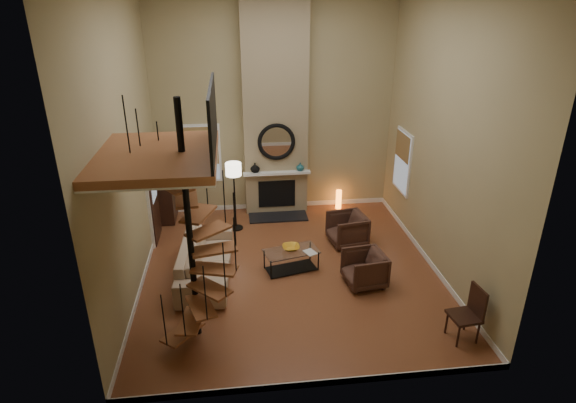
{
  "coord_description": "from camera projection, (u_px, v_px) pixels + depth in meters",
  "views": [
    {
      "loc": [
        -1.05,
        -8.46,
        5.31
      ],
      "look_at": [
        0.0,
        0.4,
        1.4
      ],
      "focal_mm": 29.58,
      "sensor_mm": 36.0,
      "label": 1
    }
  ],
  "objects": [
    {
      "name": "left_wall",
      "position": [
        125.0,
        149.0,
        8.51
      ],
      "size": [
        0.02,
        6.5,
        5.5
      ],
      "primitive_type": "cube",
      "color": "tan",
      "rests_on": "ground"
    },
    {
      "name": "bowl",
      "position": [
        291.0,
        248.0,
        9.81
      ],
      "size": [
        0.36,
        0.36,
        0.09
      ],
      "primitive_type": "imported",
      "color": "gold",
      "rests_on": "coffee_table"
    },
    {
      "name": "window_right",
      "position": [
        402.0,
        161.0,
        11.42
      ],
      "size": [
        0.06,
        1.02,
        1.52
      ],
      "color": "white",
      "rests_on": "right_wall"
    },
    {
      "name": "accent_lamp",
      "position": [
        339.0,
        200.0,
        12.72
      ],
      "size": [
        0.15,
        0.15,
        0.53
      ],
      "primitive_type": "cylinder",
      "color": "orange",
      "rests_on": "ground"
    },
    {
      "name": "loft",
      "position": [
        164.0,
        152.0,
        6.78
      ],
      "size": [
        1.7,
        2.2,
        1.09
      ],
      "color": "#9D5A33",
      "rests_on": "left_wall"
    },
    {
      "name": "firebox",
      "position": [
        277.0,
        194.0,
        12.32
      ],
      "size": [
        0.95,
        0.02,
        0.72
      ],
      "primitive_type": "cube",
      "color": "black",
      "rests_on": "chimney_breast"
    },
    {
      "name": "window_back",
      "position": [
        201.0,
        153.0,
        12.01
      ],
      "size": [
        1.02,
        0.06,
        1.52
      ],
      "color": "white",
      "rests_on": "back_wall"
    },
    {
      "name": "ground",
      "position": [
        290.0,
        270.0,
        9.94
      ],
      "size": [
        6.0,
        6.5,
        0.01
      ],
      "primitive_type": "cube",
      "color": "#9C5732",
      "rests_on": "ground"
    },
    {
      "name": "vase_left",
      "position": [
        255.0,
        168.0,
        11.92
      ],
      "size": [
        0.24,
        0.24,
        0.25
      ],
      "primitive_type": "imported",
      "color": "black",
      "rests_on": "mantel"
    },
    {
      "name": "mirror_frame",
      "position": [
        276.0,
        142.0,
        11.74
      ],
      "size": [
        0.94,
        0.1,
        0.94
      ],
      "primitive_type": "torus",
      "rotation": [
        1.57,
        0.0,
        0.0
      ],
      "color": "black",
      "rests_on": "chimney_breast"
    },
    {
      "name": "mirror_disc",
      "position": [
        276.0,
        142.0,
        11.75
      ],
      "size": [
        0.8,
        0.01,
        0.8
      ],
      "primitive_type": "cylinder",
      "rotation": [
        1.57,
        0.0,
        0.0
      ],
      "color": "white",
      "rests_on": "chimney_breast"
    },
    {
      "name": "floor_lamp",
      "position": [
        234.0,
        175.0,
        11.15
      ],
      "size": [
        0.37,
        0.37,
        1.7
      ],
      "color": "black",
      "rests_on": "ground"
    },
    {
      "name": "chimney_breast",
      "position": [
        275.0,
        108.0,
        11.62
      ],
      "size": [
        1.6,
        0.38,
        5.5
      ],
      "primitive_type": "cube",
      "color": "#958361",
      "rests_on": "ground"
    },
    {
      "name": "mantel",
      "position": [
        277.0,
        173.0,
        12.01
      ],
      "size": [
        1.7,
        0.18,
        0.06
      ],
      "primitive_type": "cube",
      "color": "white",
      "rests_on": "chimney_breast"
    },
    {
      "name": "coffee_table",
      "position": [
        291.0,
        258.0,
        9.85
      ],
      "size": [
        1.21,
        0.8,
        0.43
      ],
      "color": "silver",
      "rests_on": "ground"
    },
    {
      "name": "back_wall",
      "position": [
        275.0,
        106.0,
        11.79
      ],
      "size": [
        6.0,
        0.02,
        5.5
      ],
      "primitive_type": "cube",
      "color": "tan",
      "rests_on": "ground"
    },
    {
      "name": "baseboard_back",
      "position": [
        276.0,
        205.0,
        12.86
      ],
      "size": [
        6.0,
        0.02,
        0.12
      ],
      "primitive_type": "cube",
      "color": "white",
      "rests_on": "ground"
    },
    {
      "name": "vase_right",
      "position": [
        300.0,
        167.0,
        12.05
      ],
      "size": [
        0.2,
        0.2,
        0.21
      ],
      "primitive_type": "imported",
      "color": "#1B555F",
      "rests_on": "mantel"
    },
    {
      "name": "armchair_far",
      "position": [
        368.0,
        268.0,
        9.34
      ],
      "size": [
        0.85,
        0.84,
        0.7
      ],
      "primitive_type": "imported",
      "rotation": [
        0.0,
        0.0,
        -1.45
      ],
      "color": "#472A21",
      "rests_on": "ground"
    },
    {
      "name": "baseboard_left",
      "position": [
        144.0,
        277.0,
        9.59
      ],
      "size": [
        0.02,
        6.5,
        0.12
      ],
      "primitive_type": "cube",
      "color": "white",
      "rests_on": "ground"
    },
    {
      "name": "hearth",
      "position": [
        278.0,
        217.0,
        12.27
      ],
      "size": [
        1.5,
        0.6,
        0.04
      ],
      "primitive_type": "cube",
      "color": "black",
      "rests_on": "ground"
    },
    {
      "name": "entry_door",
      "position": [
        153.0,
        197.0,
        10.84
      ],
      "size": [
        0.1,
        1.05,
        2.16
      ],
      "color": "white",
      "rests_on": "ground"
    },
    {
      "name": "book",
      "position": [
        309.0,
        253.0,
        9.68
      ],
      "size": [
        0.3,
        0.34,
        0.03
      ],
      "primitive_type": "imported",
      "rotation": [
        0.0,
        0.0,
        0.43
      ],
      "color": "gray",
      "rests_on": "coffee_table"
    },
    {
      "name": "side_chair",
      "position": [
        470.0,
        311.0,
        7.79
      ],
      "size": [
        0.5,
        0.5,
        0.98
      ],
      "color": "black",
      "rests_on": "ground"
    },
    {
      "name": "baseboard_front",
      "position": [
        317.0,
        383.0,
        6.97
      ],
      "size": [
        6.0,
        0.02,
        0.12
      ],
      "primitive_type": "cube",
      "color": "white",
      "rests_on": "ground"
    },
    {
      "name": "spiral_stair",
      "position": [
        191.0,
        240.0,
        7.4
      ],
      "size": [
        1.47,
        1.47,
        4.06
      ],
      "color": "black",
      "rests_on": "ground"
    },
    {
      "name": "armchair_near",
      "position": [
        350.0,
        229.0,
        10.91
      ],
      "size": [
        0.93,
        0.91,
        0.74
      ],
      "primitive_type": "imported",
      "rotation": [
        0.0,
        0.0,
        -1.41
      ],
      "color": "#472A21",
      "rests_on": "ground"
    },
    {
      "name": "baseboard_right",
      "position": [
        427.0,
        259.0,
        10.24
      ],
      "size": [
        0.02,
        6.5,
        0.12
      ],
      "primitive_type": "cube",
      "color": "white",
      "rests_on": "ground"
    },
    {
      "name": "sofa",
      "position": [
        205.0,
        259.0,
        9.59
      ],
      "size": [
        1.11,
        2.51,
        0.72
      ],
      "primitive_type": "imported",
      "rotation": [
        0.0,
        0.0,
        1.51
      ],
      "color": "tan",
      "rests_on": "ground"
    },
    {
      "name": "hutch",
      "position": [
        165.0,
        185.0,
        11.81
      ],
      "size": [
        0.39,
        0.84,
        1.87
      ],
      "primitive_type": "cube",
      "color": "black",
      "rests_on": "ground"
    },
    {
      "name": "front_wall",
      "position": [
        323.0,
        219.0,
        5.88
      ],
      "size": [
        6.0,
        0.02,
        5.5
      ],
      "primitive_type": "cube",
      "color": "tan",
      "rests_on": "ground"
    },
    {
      "name": "right_wall",
      "position": [
        444.0,
        139.0,
        9.16
      ],
      "size": [
        0.02,
        6.5,
        5.5
      ],
      "primitive_type": "cube",
      "color": "tan",
      "rests_on": "ground"
    }
  ]
}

